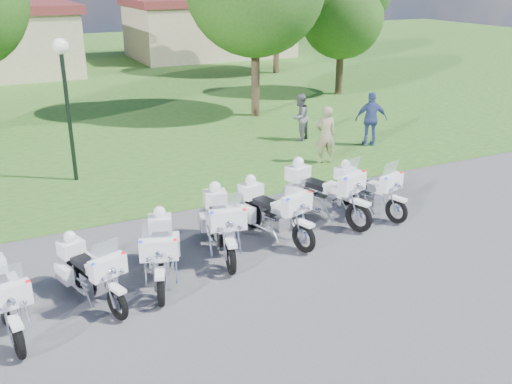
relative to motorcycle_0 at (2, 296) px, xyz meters
name	(u,v)px	position (x,y,z in m)	size (l,w,h in m)	color
ground	(250,255)	(4.97, 0.62, -0.64)	(100.00, 100.00, 0.00)	#4F5054
grass_lawn	(62,73)	(4.97, 27.62, -0.64)	(100.00, 48.00, 0.01)	#295D1D
motorcycle_0	(2,296)	(0.00, 0.00, 0.00)	(0.94, 2.29, 1.54)	black
motorcycle_1	(90,271)	(1.53, 0.30, -0.03)	(1.14, 2.10, 1.46)	black
motorcycle_2	(160,250)	(2.94, 0.48, 0.01)	(1.21, 2.26, 1.57)	black
motorcycle_3	(221,222)	(4.51, 1.09, 0.06)	(1.16, 2.45, 1.67)	black
motorcycle_4	(272,210)	(5.85, 1.24, 0.04)	(1.21, 2.39, 1.64)	black
motorcycle_5	(323,191)	(7.47, 1.64, 0.09)	(1.42, 2.52, 1.76)	black
motorcycle_6	(366,189)	(8.70, 1.52, -0.01)	(1.15, 2.21, 1.53)	black
lamp_post	(64,75)	(2.40, 7.30, 2.48)	(0.44, 0.44, 4.13)	black
tree_3	(342,9)	(16.59, 14.65, 3.51)	(4.71, 4.02, 6.28)	#38281C
building_east	(209,27)	(15.97, 30.62, 1.42)	(11.44, 7.28, 4.10)	tan
bystander_a	(325,135)	(9.95, 5.43, 0.29)	(0.68, 0.45, 1.87)	#9A8C68
bystander_b	(300,118)	(10.55, 8.11, 0.21)	(0.83, 0.65, 1.71)	slate
bystander_c	(371,119)	(12.49, 6.42, 0.31)	(1.12, 0.47, 1.92)	#384888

